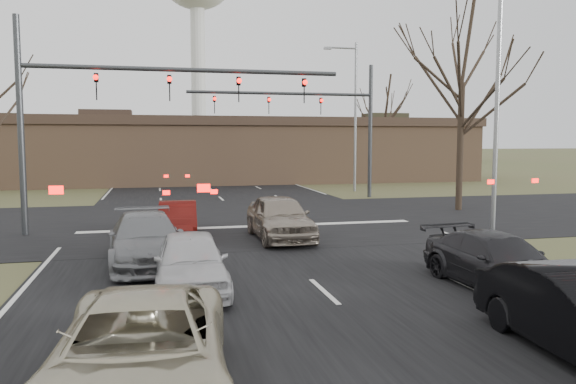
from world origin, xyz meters
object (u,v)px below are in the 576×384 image
at_px(streetlight_right_near, 493,85).
at_px(car_red_ahead, 178,219).
at_px(car_white_sedan, 191,262).
at_px(car_grey_ahead, 146,239).
at_px(car_silver_ahead, 280,217).
at_px(streetlight_right_far, 353,109).
at_px(car_charcoal_sedan, 498,262).
at_px(building, 226,150).
at_px(mast_arm_far, 326,114).
at_px(mast_arm_near, 114,98).
at_px(car_silver_suv, 140,352).

height_order(streetlight_right_near, car_red_ahead, streetlight_right_near).
distance_m(car_white_sedan, car_grey_ahead, 3.34).
height_order(streetlight_right_near, car_white_sedan, streetlight_right_near).
relative_size(streetlight_right_near, car_silver_ahead, 2.16).
relative_size(streetlight_right_far, car_red_ahead, 2.59).
xyz_separation_m(streetlight_right_far, car_silver_ahead, (-8.82, -16.98, -4.80)).
relative_size(streetlight_right_far, car_grey_ahead, 2.02).
height_order(car_charcoal_sedan, car_silver_ahead, car_silver_ahead).
height_order(car_grey_ahead, car_silver_ahead, car_silver_ahead).
bearing_deg(streetlight_right_near, car_silver_ahead, 179.88).
height_order(building, mast_arm_far, mast_arm_far).
relative_size(mast_arm_far, streetlight_right_far, 1.11).
bearing_deg(car_charcoal_sedan, car_silver_ahead, 110.52).
distance_m(car_red_ahead, car_silver_ahead, 3.81).
xyz_separation_m(mast_arm_near, streetlight_right_near, (14.05, -3.00, 0.51)).
bearing_deg(car_silver_ahead, car_silver_suv, -111.60).
xyz_separation_m(building, streetlight_right_far, (7.32, -11.00, 2.92)).
relative_size(car_silver_suv, car_grey_ahead, 1.02).
bearing_deg(car_silver_ahead, streetlight_right_far, 61.96).
distance_m(mast_arm_near, car_red_ahead, 5.19).
xyz_separation_m(mast_arm_far, car_white_sedan, (-9.18, -19.18, -4.32)).
height_order(mast_arm_far, car_red_ahead, mast_arm_far).
distance_m(mast_arm_near, mast_arm_far, 15.17).
xyz_separation_m(streetlight_right_far, car_white_sedan, (-12.32, -23.18, -4.89)).
distance_m(car_silver_suv, car_silver_ahead, 12.55).
bearing_deg(mast_arm_near, car_white_sedan, -76.35).
bearing_deg(car_silver_ahead, car_grey_ahead, -146.97).
bearing_deg(building, mast_arm_near, -106.13).
distance_m(car_silver_suv, car_white_sedan, 5.61).
bearing_deg(mast_arm_near, car_red_ahead, -33.87).
bearing_deg(car_charcoal_sedan, car_red_ahead, 123.14).
relative_size(streetlight_right_near, car_charcoal_sedan, 2.24).
relative_size(mast_arm_far, car_silver_ahead, 2.40).
relative_size(building, car_silver_suv, 8.36).
xyz_separation_m(car_silver_suv, car_charcoal_sedan, (8.11, 4.08, -0.06)).
height_order(mast_arm_near, car_white_sedan, mast_arm_near).
bearing_deg(car_grey_ahead, car_charcoal_sedan, -32.82).
bearing_deg(car_grey_ahead, car_red_ahead, 73.32).
relative_size(car_silver_suv, car_charcoal_sedan, 1.13).
distance_m(building, mast_arm_far, 15.75).
height_order(mast_arm_far, car_charcoal_sedan, mast_arm_far).
height_order(streetlight_right_far, car_white_sedan, streetlight_right_far).
distance_m(mast_arm_far, car_silver_suv, 27.06).
height_order(mast_arm_near, car_silver_ahead, mast_arm_near).
bearing_deg(building, car_silver_ahead, -93.07).
distance_m(car_silver_suv, car_charcoal_sedan, 9.08).
distance_m(streetlight_right_near, car_grey_ahead, 14.10).
relative_size(building, car_white_sedan, 10.36).
bearing_deg(car_charcoal_sedan, streetlight_right_near, 53.46).
bearing_deg(car_white_sedan, streetlight_right_near, 28.42).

